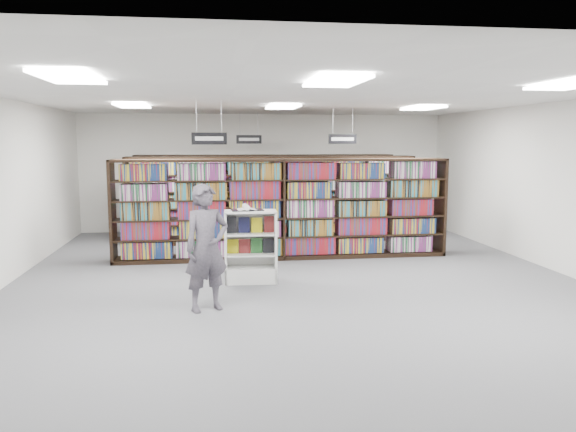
{
  "coord_description": "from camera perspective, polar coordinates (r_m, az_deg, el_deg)",
  "views": [
    {
      "loc": [
        -1.46,
        -9.6,
        2.46
      ],
      "look_at": [
        -0.09,
        0.5,
        1.1
      ],
      "focal_mm": 35.0,
      "sensor_mm": 36.0,
      "label": 1
    }
  ],
  "objects": [
    {
      "name": "troffer_back_center",
      "position": [
        11.71,
        -0.55,
        11.03
      ],
      "size": [
        0.6,
        1.2,
        0.04
      ],
      "primitive_type": "cube",
      "color": "white",
      "rests_on": "ceiling"
    },
    {
      "name": "troffer_front_center",
      "position": [
        6.79,
        4.87,
        13.5
      ],
      "size": [
        0.6,
        1.2,
        0.04
      ],
      "primitive_type": "cube",
      "color": "white",
      "rests_on": "ceiling"
    },
    {
      "name": "troffer_front_left",
      "position": [
        6.81,
        -21.31,
        13.0
      ],
      "size": [
        0.6,
        1.2,
        0.04
      ],
      "primitive_type": "cube",
      "color": "white",
      "rests_on": "ceiling"
    },
    {
      "name": "troffer_back_right",
      "position": [
        12.45,
        13.54,
        10.62
      ],
      "size": [
        0.6,
        1.2,
        0.04
      ],
      "primitive_type": "cube",
      "color": "white",
      "rests_on": "ceiling"
    },
    {
      "name": "shopper",
      "position": [
        8.22,
        -8.28,
        -3.22
      ],
      "size": [
        0.8,
        0.68,
        1.85
      ],
      "primitive_type": "imported",
      "rotation": [
        0.0,
        0.0,
        0.43
      ],
      "color": "#514B55",
      "rests_on": "floor"
    },
    {
      "name": "wall_front",
      "position": [
        3.98,
        14.09,
        -5.09
      ],
      "size": [
        10.0,
        0.1,
        3.2
      ],
      "primitive_type": "cube",
      "color": "silver",
      "rests_on": "ground"
    },
    {
      "name": "endcap_display",
      "position": [
        9.9,
        -3.81,
        -4.18
      ],
      "size": [
        0.92,
        0.49,
        1.27
      ],
      "rotation": [
        0.0,
        0.0,
        -0.04
      ],
      "color": "white",
      "rests_on": "floor"
    },
    {
      "name": "floor",
      "position": [
        10.01,
        0.91,
        -6.62
      ],
      "size": [
        12.0,
        12.0,
        0.0
      ],
      "primitive_type": "plane",
      "color": "#494A4E",
      "rests_on": "ground"
    },
    {
      "name": "wall_back",
      "position": [
        15.69,
        -2.37,
        4.45
      ],
      "size": [
        10.0,
        0.1,
        3.2
      ],
      "primitive_type": "cube",
      "color": "silver",
      "rests_on": "ground"
    },
    {
      "name": "wall_right",
      "position": [
        11.6,
        26.18,
        2.57
      ],
      "size": [
        0.1,
        12.0,
        3.2
      ],
      "primitive_type": "cube",
      "color": "silver",
      "rests_on": "ground"
    },
    {
      "name": "bookshelf_row_mid",
      "position": [
        13.75,
        -1.58,
        1.71
      ],
      "size": [
        7.0,
        0.6,
        2.1
      ],
      "color": "black",
      "rests_on": "floor"
    },
    {
      "name": "aisle_sign_left",
      "position": [
        10.6,
        -8.01,
        7.91
      ],
      "size": [
        0.65,
        0.02,
        0.8
      ],
      "color": "#B2B2B7",
      "rests_on": "ceiling"
    },
    {
      "name": "aisle_sign_right",
      "position": [
        12.94,
        5.56,
        7.88
      ],
      "size": [
        0.65,
        0.02,
        0.8
      ],
      "color": "#B2B2B7",
      "rests_on": "ceiling"
    },
    {
      "name": "bookshelf_row_near",
      "position": [
        11.77,
        -0.53,
        0.72
      ],
      "size": [
        7.0,
        0.6,
        2.1
      ],
      "color": "black",
      "rests_on": "floor"
    },
    {
      "name": "troffer_back_left",
      "position": [
        11.72,
        -15.53,
        10.75
      ],
      "size": [
        0.6,
        1.2,
        0.04
      ],
      "primitive_type": "cube",
      "color": "white",
      "rests_on": "ceiling"
    },
    {
      "name": "troffer_front_right",
      "position": [
        7.99,
        26.85,
        11.83
      ],
      "size": [
        0.6,
        1.2,
        0.04
      ],
      "primitive_type": "cube",
      "color": "white",
      "rests_on": "ceiling"
    },
    {
      "name": "bookshelf_row_far",
      "position": [
        15.43,
        -2.25,
        2.35
      ],
      "size": [
        7.0,
        0.6,
        2.1
      ],
      "color": "black",
      "rests_on": "floor"
    },
    {
      "name": "ceiling",
      "position": [
        9.74,
        0.95,
        11.96
      ],
      "size": [
        10.0,
        12.0,
        0.1
      ],
      "primitive_type": "cube",
      "color": "silver",
      "rests_on": "wall_back"
    },
    {
      "name": "aisle_sign_center",
      "position": [
        14.63,
        -3.99,
        7.86
      ],
      "size": [
        0.65,
        0.02,
        0.8
      ],
      "color": "#B2B2B7",
      "rests_on": "ceiling"
    },
    {
      "name": "open_book",
      "position": [
        9.77,
        -4.23,
        0.76
      ],
      "size": [
        0.58,
        0.37,
        0.13
      ],
      "rotation": [
        0.0,
        0.0,
        0.08
      ],
      "color": "black",
      "rests_on": "endcap_display"
    }
  ]
}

